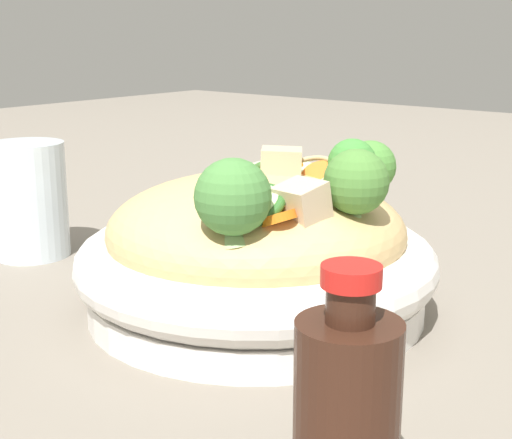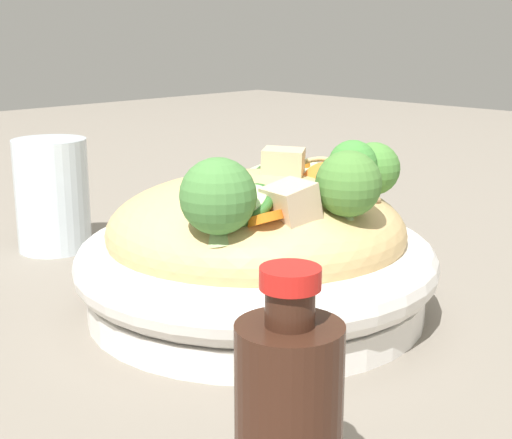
% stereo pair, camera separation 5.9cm
% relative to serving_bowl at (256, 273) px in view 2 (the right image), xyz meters
% --- Properties ---
extents(ground_plane, '(3.00, 3.00, 0.00)m').
position_rel_serving_bowl_xyz_m(ground_plane, '(0.00, 0.00, -0.03)').
color(ground_plane, slate).
extents(serving_bowl, '(0.28, 0.28, 0.06)m').
position_rel_serving_bowl_xyz_m(serving_bowl, '(0.00, 0.00, 0.00)').
color(serving_bowl, white).
rests_on(serving_bowl, ground_plane).
extents(noodle_heap, '(0.23, 0.23, 0.10)m').
position_rel_serving_bowl_xyz_m(noodle_heap, '(0.00, 0.00, 0.04)').
color(noodle_heap, tan).
rests_on(noodle_heap, serving_bowl).
extents(broccoli_florets, '(0.11, 0.21, 0.06)m').
position_rel_serving_bowl_xyz_m(broccoli_florets, '(0.06, -0.01, 0.08)').
color(broccoli_florets, '#A5C36E').
rests_on(broccoli_florets, serving_bowl).
extents(carrot_coins, '(0.11, 0.15, 0.03)m').
position_rel_serving_bowl_xyz_m(carrot_coins, '(0.03, 0.01, 0.07)').
color(carrot_coins, orange).
rests_on(carrot_coins, serving_bowl).
extents(zucchini_slices, '(0.15, 0.17, 0.03)m').
position_rel_serving_bowl_xyz_m(zucchini_slices, '(-0.01, 0.03, 0.07)').
color(zucchini_slices, beige).
rests_on(zucchini_slices, serving_bowl).
extents(chicken_chunks, '(0.10, 0.10, 0.04)m').
position_rel_serving_bowl_xyz_m(chicken_chunks, '(0.03, -0.00, 0.08)').
color(chicken_chunks, '#CDB491').
rests_on(chicken_chunks, serving_bowl).
extents(soy_sauce_bottle, '(0.05, 0.05, 0.12)m').
position_rel_serving_bowl_xyz_m(soy_sauce_bottle, '(0.20, -0.17, 0.02)').
color(soy_sauce_bottle, '#381E14').
rests_on(soy_sauce_bottle, ground_plane).
extents(drinking_glass, '(0.07, 0.07, 0.11)m').
position_rel_serving_bowl_xyz_m(drinking_glass, '(-0.27, -0.02, 0.02)').
color(drinking_glass, silver).
rests_on(drinking_glass, ground_plane).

